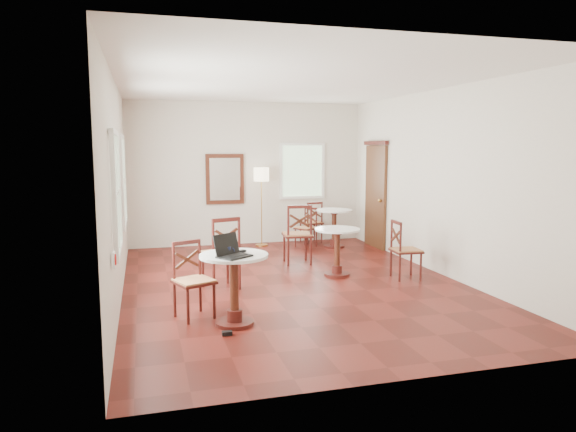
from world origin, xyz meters
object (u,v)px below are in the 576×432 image
object	(u,v)px
chair_back_b	(307,227)
floor_lamp	(261,180)
navy_mug	(228,251)
water_glass	(225,249)
chair_near_a	(222,253)
chair_mid_b	(404,250)
chair_mid_a	(298,234)
chair_back_a	(312,222)
cafe_table_near	(234,281)
laptop	(231,251)
cafe_table_mid	(337,246)
cafe_table_back	(334,224)
chair_near_b	(193,280)
power_adapter	(227,333)
mouse	(242,251)

from	to	relation	value
chair_back_b	floor_lamp	distance (m)	1.37
navy_mug	water_glass	world-z (taller)	navy_mug
chair_near_a	chair_back_b	bearing A→B (deg)	-144.15
chair_mid_b	navy_mug	distance (m)	3.40
chair_mid_a	chair_back_a	size ratio (longest dim) A/B	1.18
cafe_table_near	chair_mid_a	size ratio (longest dim) A/B	0.79
chair_near_a	laptop	xyz separation A→B (m)	(-0.14, -1.74, 0.37)
cafe_table_mid	water_glass	size ratio (longest dim) A/B	7.79
cafe_table_mid	chair_back_a	xyz separation A→B (m)	(0.51, 2.90, -0.03)
chair_mid_a	water_glass	xyz separation A→B (m)	(-1.72, -2.81, 0.36)
chair_back_b	laptop	distance (m)	5.11
cafe_table_back	chair_near_b	size ratio (longest dim) A/B	0.85
cafe_table_back	chair_back_a	world-z (taller)	chair_back_a
navy_mug	power_adapter	bearing A→B (deg)	-102.66
cafe_table_near	mouse	bearing A→B (deg)	29.13
cafe_table_mid	chair_near_a	bearing A→B (deg)	-170.93
chair_near_b	power_adapter	distance (m)	0.90
cafe_table_near	chair_mid_b	distance (m)	3.29
cafe_table_near	laptop	world-z (taller)	laptop
cafe_table_back	chair_near_b	xyz separation A→B (m)	(-3.24, -3.80, -0.02)
cafe_table_mid	power_adapter	size ratio (longest dim) A/B	6.88
chair_near_a	chair_mid_a	bearing A→B (deg)	-155.91
chair_back_b	chair_near_b	bearing A→B (deg)	-66.20
cafe_table_back	chair_back_b	size ratio (longest dim) A/B	0.96
cafe_table_back	chair_back_a	distance (m)	0.67
cafe_table_mid	chair_mid_b	bearing A→B (deg)	-26.20
chair_back_b	water_glass	world-z (taller)	water_glass
laptop	water_glass	xyz separation A→B (m)	(-0.03, 0.23, -0.01)
cafe_table_near	chair_mid_a	xyz separation A→B (m)	(1.64, 2.92, 0.01)
cafe_table_mid	floor_lamp	bearing A→B (deg)	101.95
chair_back_a	laptop	world-z (taller)	laptop
chair_mid_a	chair_back_b	bearing A→B (deg)	-108.21
chair_near_a	floor_lamp	distance (m)	3.53
chair_near_b	chair_mid_b	size ratio (longest dim) A/B	1.00
chair_mid_a	floor_lamp	bearing A→B (deg)	-77.69
chair_back_b	chair_back_a	bearing A→B (deg)	117.38
cafe_table_back	navy_mug	world-z (taller)	navy_mug
cafe_table_near	power_adapter	distance (m)	0.61
cafe_table_back	power_adapter	bearing A→B (deg)	-123.04
cafe_table_near	navy_mug	size ratio (longest dim) A/B	6.52
chair_back_a	cafe_table_back	bearing A→B (deg)	106.04
power_adapter	chair_back_b	bearing A→B (deg)	62.95
chair_back_b	navy_mug	xyz separation A→B (m)	(-2.35, -4.44, 0.48)
chair_near_a	chair_near_b	size ratio (longest dim) A/B	1.15
chair_back_a	navy_mug	world-z (taller)	navy_mug
laptop	cafe_table_back	bearing A→B (deg)	21.63
cafe_table_back	chair_mid_a	distance (m)	1.74
chair_back_b	floor_lamp	size ratio (longest dim) A/B	0.50
cafe_table_mid	power_adapter	xyz separation A→B (m)	(-2.14, -2.24, -0.45)
chair_back_b	floor_lamp	xyz separation A→B (m)	(-0.87, 0.37, 0.99)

